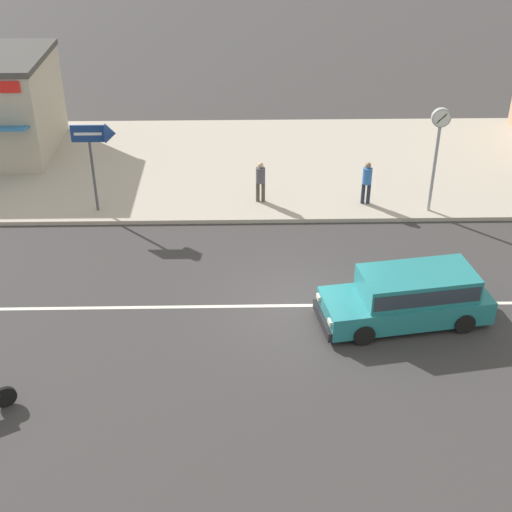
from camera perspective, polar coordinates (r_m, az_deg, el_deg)
The scene contains 8 objects.
ground_plane at distance 21.07m, azimuth 3.76°, elevation -3.97°, with size 160.00×160.00×0.00m, color #383535.
lane_centre_stripe at distance 21.07m, azimuth 3.76°, elevation -3.97°, with size 50.40×0.14×0.01m, color silver.
kerb_strip at distance 29.83m, azimuth 2.27°, elevation 7.37°, with size 68.00×10.00×0.15m, color #ADA393.
minivan_teal_0 at distance 20.43m, azimuth 12.24°, elevation -3.08°, with size 4.99×2.45×1.56m.
street_clock at distance 25.51m, azimuth 14.40°, elevation 9.29°, with size 0.66×0.22×3.85m.
arrow_signboard at distance 25.28m, azimuth -12.04°, elevation 9.17°, with size 1.55×0.66×3.29m.
pedestrian_near_clock at distance 26.31m, azimuth 8.87°, elevation 6.05°, with size 0.34×0.34×1.63m.
pedestrian_mid_kerb at distance 26.17m, azimuth 0.37°, elevation 6.18°, with size 0.34×0.34×1.55m.
Camera 1 is at (-1.73, -17.15, 12.11)m, focal length 50.00 mm.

